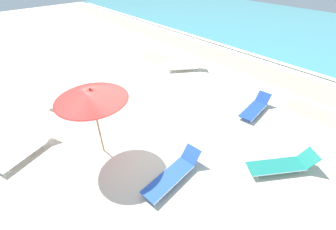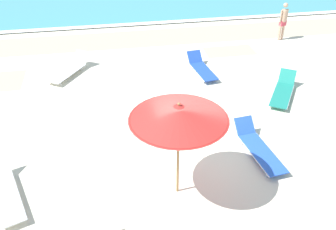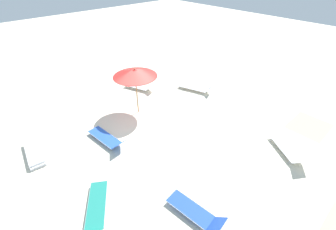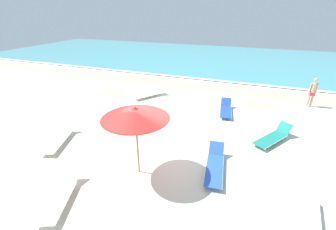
{
  "view_description": "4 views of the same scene",
  "coord_description": "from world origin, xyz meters",
  "views": [
    {
      "loc": [
        5.2,
        -3.2,
        5.83
      ],
      "look_at": [
        -0.07,
        1.46,
        0.71
      ],
      "focal_mm": 24.0,
      "sensor_mm": 36.0,
      "label": 1
    },
    {
      "loc": [
        -2.16,
        -7.8,
        6.76
      ],
      "look_at": [
        -0.51,
        1.23,
        0.78
      ],
      "focal_mm": 40.0,
      "sensor_mm": 36.0,
      "label": 2
    },
    {
      "loc": [
        5.08,
        7.7,
        7.12
      ],
      "look_at": [
        -0.82,
        1.24,
        0.94
      ],
      "focal_mm": 24.0,
      "sensor_mm": 36.0,
      "label": 3
    },
    {
      "loc": [
        2.58,
        -6.82,
        5.4
      ],
      "look_at": [
        -0.57,
        1.56,
        1.14
      ],
      "focal_mm": 24.0,
      "sensor_mm": 36.0,
      "label": 4
    }
  ],
  "objects": [
    {
      "name": "ocean_water",
      "position": [
        0.0,
        20.56,
        0.03
      ],
      "size": [
        60.0,
        18.99,
        0.07
      ],
      "color": "teal",
      "rests_on": "ground_plane"
    },
    {
      "name": "ground_plane",
      "position": [
        0.0,
        0.01,
        -0.08
      ],
      "size": [
        60.0,
        60.0,
        0.16
      ],
      "color": "beige"
    },
    {
      "name": "sun_lounger_mid_beach_solo",
      "position": [
        3.95,
        2.88,
        0.22
      ],
      "size": [
        1.7,
        2.15,
        0.62
      ],
      "rotation": [
        0.0,
        0.0,
        -0.58
      ],
      "color": "#1E8475",
      "rests_on": "ground_plane"
    },
    {
      "name": "sun_lounger_under_umbrella",
      "position": [
        1.57,
        5.2,
        0.22
      ],
      "size": [
        0.86,
        2.09,
        0.57
      ],
      "rotation": [
        0.0,
        0.0,
        0.13
      ],
      "color": "blue",
      "rests_on": "ground_plane"
    },
    {
      "name": "beachgoer_wading_adult",
      "position": [
        6.18,
        7.97,
        1.0
      ],
      "size": [
        0.43,
        0.27,
        1.76
      ],
      "rotation": [
        0.0,
        0.0,
        0.33
      ],
      "color": "tan",
      "rests_on": "ground_plane"
    },
    {
      "name": "sun_lounger_beside_umbrella",
      "position": [
        -2.36,
        -3.16,
        0.21
      ],
      "size": [
        1.34,
        2.19,
        0.52
      ],
      "rotation": [
        0.0,
        0.0,
        0.38
      ],
      "color": "white",
      "rests_on": "ground_plane"
    },
    {
      "name": "sun_lounger_near_water_right",
      "position": [
        -4.92,
        -0.55,
        0.22
      ],
      "size": [
        1.31,
        2.32,
        0.61
      ],
      "rotation": [
        0.0,
        0.0,
        0.34
      ],
      "color": "white",
      "rests_on": "ground_plane"
    },
    {
      "name": "beach_umbrella",
      "position": [
        -0.7,
        -1.09,
        2.35
      ],
      "size": [
        2.24,
        2.24,
        2.6
      ],
      "color": "#9E7547",
      "rests_on": "ground_plane"
    },
    {
      "name": "sun_lounger_mid_beach_pair_a",
      "position": [
        1.86,
        -0.03,
        0.21
      ],
      "size": [
        0.85,
        2.31,
        0.58
      ],
      "rotation": [
        0.0,
        0.0,
        0.11
      ],
      "color": "blue",
      "rests_on": "ground_plane"
    },
    {
      "name": "sun_lounger_near_water_left",
      "position": [
        -3.6,
        6.03,
        0.22
      ],
      "size": [
        1.69,
        2.14,
        0.61
      ],
      "rotation": [
        0.0,
        0.0,
        -0.58
      ],
      "color": "white",
      "rests_on": "ground_plane"
    },
    {
      "name": "lounger_stack",
      "position": [
        4.65,
        -1.41,
        0.12
      ],
      "size": [
        0.85,
        1.97,
        0.24
      ],
      "rotation": [
        0.0,
        0.0,
        -0.13
      ],
      "color": "white",
      "rests_on": "ground_plane"
    }
  ]
}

